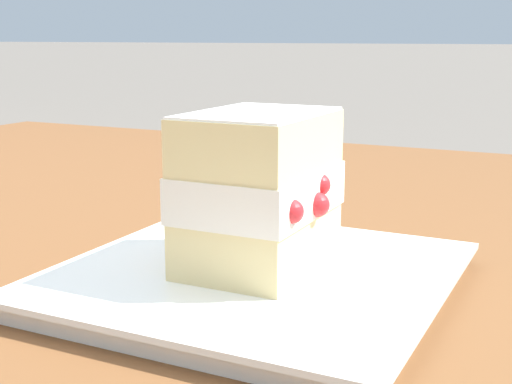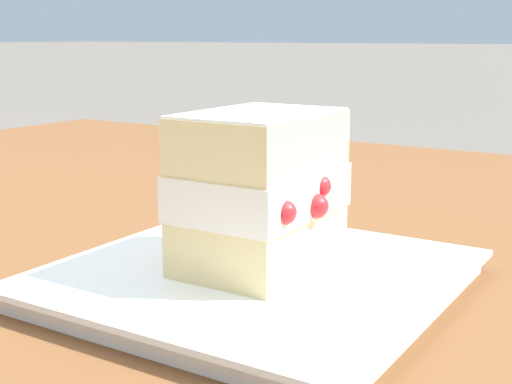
{
  "view_description": "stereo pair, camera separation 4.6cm",
  "coord_description": "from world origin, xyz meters",
  "views": [
    {
      "loc": [
        -0.34,
        -0.5,
        0.89
      ],
      "look_at": [
        0.06,
        -0.3,
        0.79
      ],
      "focal_mm": 49.97,
      "sensor_mm": 36.0,
      "label": 1
    },
    {
      "loc": [
        -0.32,
        -0.54,
        0.89
      ],
      "look_at": [
        0.06,
        -0.3,
        0.79
      ],
      "focal_mm": 49.97,
      "sensor_mm": 36.0,
      "label": 2
    }
  ],
  "objects": [
    {
      "name": "dessert_plate",
      "position": [
        0.06,
        -0.3,
        0.73
      ],
      "size": [
        0.24,
        0.24,
        0.02
      ],
      "color": "white",
      "rests_on": "patio_table"
    },
    {
      "name": "cake_slice",
      "position": [
        0.06,
        -0.3,
        0.79
      ],
      "size": [
        0.11,
        0.09,
        0.1
      ],
      "color": "#EAD18C",
      "rests_on": "dessert_plate"
    }
  ]
}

